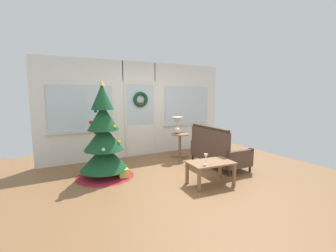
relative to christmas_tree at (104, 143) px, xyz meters
name	(u,v)px	position (x,y,z in m)	size (l,w,h in m)	color
ground_plane	(179,178)	(1.31, -0.79, -0.71)	(6.76, 6.76, 0.00)	brown
back_wall_with_door	(140,109)	(1.31, 1.29, 0.57)	(5.20, 0.19, 2.55)	white
christmas_tree	(104,143)	(0.00, 0.00, 0.00)	(1.18, 1.18, 1.98)	#4C331E
settee_sofa	(216,151)	(2.47, -0.55, -0.34)	(0.76, 1.50, 0.96)	#3D281C
side_table	(180,141)	(2.10, 0.46, -0.24)	(0.50, 0.48, 0.66)	#8E6642
table_lamp	(177,123)	(2.04, 0.50, 0.23)	(0.28, 0.28, 0.44)	silver
coffee_table	(211,165)	(1.65, -1.38, -0.34)	(0.88, 0.59, 0.44)	#8E6642
wine_glass	(206,157)	(1.47, -1.46, -0.14)	(0.08, 0.08, 0.20)	silver
gift_box	(123,173)	(0.31, -0.26, -0.62)	(0.19, 0.17, 0.19)	#D8C64C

